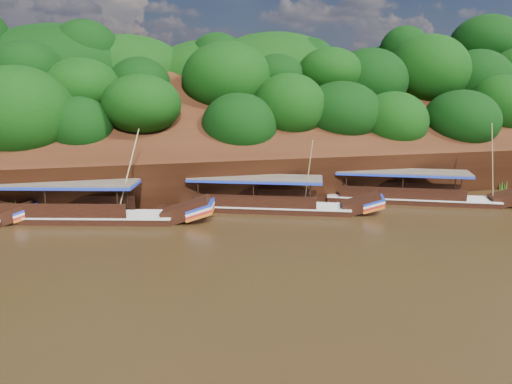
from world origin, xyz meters
TOP-DOWN VIEW (x-y plane):
  - ground at (0.00, 0.00)m, footprint 160.00×160.00m
  - riverbank at (-0.01, 22.73)m, footprint 120.00×30.06m
  - boat_0 at (10.90, 7.12)m, footprint 14.95×8.04m
  - boat_1 at (-0.91, 7.39)m, footprint 14.43×7.11m
  - boat_2 at (-14.60, 8.02)m, footprint 17.27×6.63m
  - reeds at (-3.85, 9.52)m, footprint 49.27×2.21m

SIDE VIEW (x-z plane):
  - ground at x=0.00m, z-range 0.00..0.00m
  - boat_0 at x=10.90m, z-range -2.86..4.00m
  - boat_1 at x=-0.91m, z-range -2.36..3.51m
  - boat_2 at x=-14.60m, z-range -2.77..4.00m
  - reeds at x=-3.85m, z-range -0.09..1.82m
  - riverbank at x=-0.01m, z-range -7.81..11.59m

